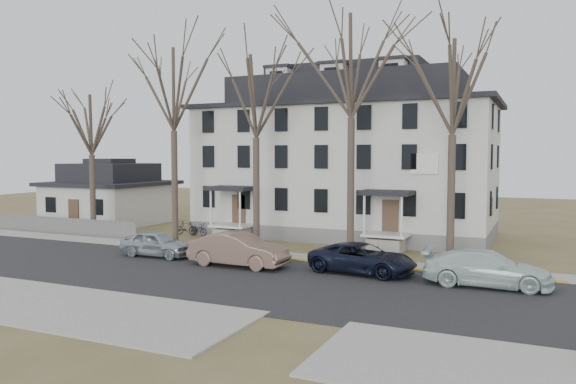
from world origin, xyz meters
The scene contains 19 objects.
ground centered at (0.00, 0.00, 0.00)m, with size 120.00×120.00×0.00m, color brown.
main_road centered at (0.00, 2.00, 0.00)m, with size 120.00×10.00×0.04m, color #27272A.
far_sidewalk centered at (0.00, 8.00, 0.00)m, with size 120.00×2.00×0.08m, color #A09F97.
near_sidewalk_left centered at (-8.00, -5.00, 0.00)m, with size 20.00×5.00×0.08m, color #A09F97.
yellow_curb centered at (5.00, 7.10, 0.00)m, with size 14.00×0.25×0.06m, color gold.
boarding_house centered at (-2.00, 17.95, 5.38)m, with size 20.80×12.36×12.05m.
small_house centered at (-22.00, 16.00, 2.25)m, with size 8.70×8.70×5.00m.
fence centered at (-21.00, 9.50, 0.00)m, with size 14.00×0.06×1.20m, color gray.
tree_far_left centered at (-11.00, 9.80, 10.34)m, with size 8.40×8.40×13.72m.
tree_mid_left centered at (-5.00, 9.80, 9.60)m, with size 7.80×7.80×12.74m.
tree_center centered at (1.00, 9.80, 11.08)m, with size 9.00×9.00×14.70m.
tree_mid_right centered at (6.50, 9.80, 9.60)m, with size 7.80×7.80×12.74m.
tree_bungalow centered at (-18.00, 9.80, 8.12)m, with size 6.60×6.60×10.78m.
car_silver centered at (-8.72, 4.93, 0.73)m, with size 1.72×4.27×1.45m, color #A2AFB6.
car_tan centered at (-3.22, 4.42, 0.86)m, with size 1.81×5.20×1.71m, color #7C6052.
car_navy centered at (3.06, 5.40, 0.72)m, with size 2.38×5.15×1.43m, color black.
car_white centered at (8.74, 5.07, 0.78)m, with size 2.19×5.39×1.56m, color silver.
bicycle_left centered at (-11.14, 12.61, 0.45)m, with size 0.60×1.72×0.90m, color black.
bicycle_right centered at (-12.16, 12.68, 0.49)m, with size 0.46×1.65×0.99m, color black.
Camera 1 is at (10.81, -20.37, 5.74)m, focal length 35.00 mm.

